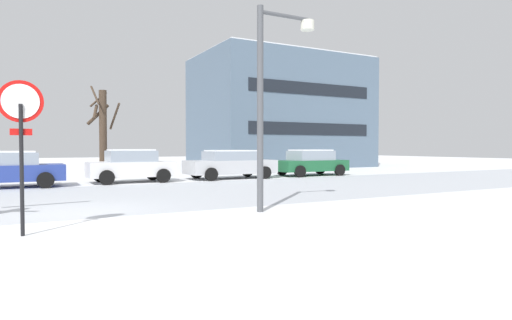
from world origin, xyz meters
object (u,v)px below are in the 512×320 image
object	(u,v)px
parked_car_blue	(5,169)
parked_car_white	(131,166)
parked_car_silver	(231,164)
stop_sign	(21,127)
street_lamp	(271,86)
parked_car_green	(311,162)

from	to	relation	value
parked_car_blue	parked_car_white	distance (m)	5.02
parked_car_silver	stop_sign	bearing A→B (deg)	-130.02
street_lamp	stop_sign	bearing A→B (deg)	-174.37
stop_sign	parked_car_green	world-z (taller)	stop_sign
parked_car_blue	parked_car_green	distance (m)	15.04
stop_sign	street_lamp	xyz separation A→B (m)	(5.55, 0.55, 1.18)
parked_car_white	parked_car_green	bearing A→B (deg)	-0.39
stop_sign	parked_car_silver	xyz separation A→B (m)	(9.41, 11.20, -1.23)
stop_sign	parked_car_blue	xyz separation A→B (m)	(-0.62, 10.90, -1.23)
parked_car_white	parked_car_silver	xyz separation A→B (m)	(5.01, -0.03, -0.01)
parked_car_silver	street_lamp	bearing A→B (deg)	-109.89
parked_car_white	parked_car_green	size ratio (longest dim) A/B	0.91
parked_car_silver	parked_car_blue	bearing A→B (deg)	-178.30
street_lamp	parked_car_blue	distance (m)	12.30
street_lamp	parked_car_silver	xyz separation A→B (m)	(3.85, 10.65, -2.41)
street_lamp	parked_car_white	distance (m)	11.01
stop_sign	parked_car_white	size ratio (longest dim) A/B	0.74
stop_sign	parked_car_white	xyz separation A→B (m)	(4.39, 11.23, -1.21)
parked_car_blue	parked_car_green	world-z (taller)	parked_car_green
stop_sign	parked_car_blue	bearing A→B (deg)	93.25
street_lamp	parked_car_blue	xyz separation A→B (m)	(-6.17, 10.36, -2.42)
street_lamp	parked_car_white	xyz separation A→B (m)	(-1.16, 10.68, -2.40)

